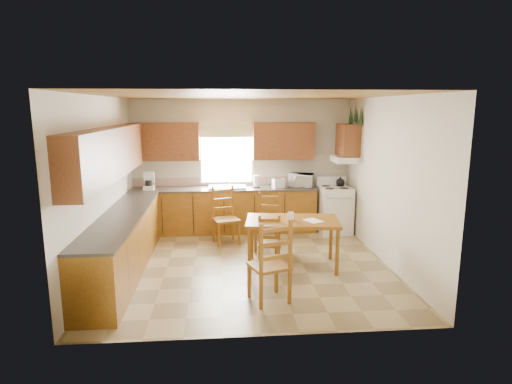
{
  "coord_description": "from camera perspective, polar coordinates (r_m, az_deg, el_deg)",
  "views": [
    {
      "loc": [
        -0.43,
        -6.62,
        2.51
      ],
      "look_at": [
        0.15,
        0.3,
        1.15
      ],
      "focal_mm": 30.0,
      "sensor_mm": 36.0,
      "label": 1
    }
  ],
  "objects": [
    {
      "name": "ceiling",
      "position": [
        6.64,
        -1.1,
        12.71
      ],
      "size": [
        4.5,
        4.5,
        0.0
      ],
      "primitive_type": "plane",
      "color": "brown",
      "rests_on": "floor"
    },
    {
      "name": "toaster",
      "position": [
        8.72,
        2.99,
        1.17
      ],
      "size": [
        0.26,
        0.21,
        0.18
      ],
      "primitive_type": "cube",
      "rotation": [
        0.0,
        0.0,
        0.35
      ],
      "color": "silver",
      "rests_on": "counter_back"
    },
    {
      "name": "table_paper",
      "position": [
        6.78,
        7.67,
        -3.8
      ],
      "size": [
        0.31,
        0.35,
        0.0
      ],
      "primitive_type": "cube",
      "rotation": [
        0.0,
        0.0,
        0.42
      ],
      "color": "white",
      "rests_on": "dining_table"
    },
    {
      "name": "backsplash",
      "position": [
        8.99,
        -4.37,
        1.45
      ],
      "size": [
        3.75,
        0.01,
        0.18
      ],
      "primitive_type": "cube",
      "color": "tan",
      "rests_on": "counter_back"
    },
    {
      "name": "wall_back",
      "position": [
        8.96,
        -2.0,
        3.64
      ],
      "size": [
        4.5,
        4.5,
        0.0
      ],
      "primitive_type": "plane",
      "color": "beige",
      "rests_on": "floor"
    },
    {
      "name": "chair_near_left",
      "position": [
        5.66,
        1.77,
        -9.12
      ],
      "size": [
        0.59,
        0.58,
        1.12
      ],
      "primitive_type": "cube",
      "rotation": [
        0.0,
        0.0,
        3.48
      ],
      "color": "brown",
      "rests_on": "floor"
    },
    {
      "name": "sink_basin",
      "position": [
        8.72,
        -3.86,
        0.68
      ],
      "size": [
        0.75,
        0.45,
        0.04
      ],
      "primitive_type": "cube",
      "color": "silver",
      "rests_on": "counter_back"
    },
    {
      "name": "wall_front",
      "position": [
        4.54,
        0.8,
        -3.74
      ],
      "size": [
        4.5,
        4.5,
        0.0
      ],
      "primitive_type": "plane",
      "color": "beige",
      "rests_on": "floor"
    },
    {
      "name": "upper_cab_back_left",
      "position": [
        8.8,
        -12.15,
        6.57
      ],
      "size": [
        1.41,
        0.33,
        0.75
      ],
      "primitive_type": "cube",
      "color": "brown",
      "rests_on": "wall_back"
    },
    {
      "name": "pine_decal_a",
      "position": [
        8.38,
        13.78,
        9.88
      ],
      "size": [
        0.22,
        0.22,
        0.36
      ],
      "primitive_type": "cone",
      "color": "#19431F",
      "rests_on": "wall_right"
    },
    {
      "name": "counter_back",
      "position": [
        8.72,
        -4.35,
        0.42
      ],
      "size": [
        3.75,
        0.63,
        0.04
      ],
      "primitive_type": "cube",
      "color": "#3E3832",
      "rests_on": "lower_cab_back"
    },
    {
      "name": "wall_left",
      "position": [
        6.97,
        -19.87,
        0.82
      ],
      "size": [
        4.5,
        4.5,
        0.0
      ],
      "primitive_type": "plane",
      "color": "beige",
      "rests_on": "floor"
    },
    {
      "name": "window_valance",
      "position": [
        8.82,
        -3.98,
        8.07
      ],
      "size": [
        1.19,
        0.01,
        0.24
      ],
      "primitive_type": "cube",
      "color": "#54773F",
      "rests_on": "wall_back"
    },
    {
      "name": "lower_cab_back",
      "position": [
        8.82,
        -4.3,
        -2.52
      ],
      "size": [
        3.75,
        0.6,
        0.88
      ],
      "primitive_type": "cube",
      "color": "brown",
      "rests_on": "floor"
    },
    {
      "name": "upper_cab_back_right",
      "position": [
        8.83,
        3.67,
        6.81
      ],
      "size": [
        1.25,
        0.33,
        0.75
      ],
      "primitive_type": "cube",
      "color": "brown",
      "rests_on": "wall_back"
    },
    {
      "name": "stove",
      "position": [
        8.88,
        10.38,
        -2.43
      ],
      "size": [
        0.65,
        0.67,
        0.93
      ],
      "primitive_type": "cube",
      "rotation": [
        0.0,
        0.0,
        0.05
      ],
      "color": "silver",
      "rests_on": "floor"
    },
    {
      "name": "upper_cab_left",
      "position": [
        6.71,
        -19.11,
        4.87
      ],
      "size": [
        0.33,
        3.6,
        0.75
      ],
      "primitive_type": "cube",
      "color": "brown",
      "rests_on": "wall_left"
    },
    {
      "name": "pine_decal_b",
      "position": [
        8.68,
        13.12,
        10.21
      ],
      "size": [
        0.22,
        0.22,
        0.36
      ],
      "primitive_type": "cone",
      "color": "#19431F",
      "rests_on": "wall_right"
    },
    {
      "name": "paper_towel",
      "position": [
        8.73,
        0.02,
        1.41
      ],
      "size": [
        0.12,
        0.12,
        0.25
      ],
      "primitive_type": "cylinder",
      "rotation": [
        0.0,
        0.0,
        -0.09
      ],
      "color": "white",
      "rests_on": "counter_back"
    },
    {
      "name": "dining_table",
      "position": [
        6.92,
        4.84,
        -6.81
      ],
      "size": [
        1.54,
        1.0,
        0.78
      ],
      "primitive_type": "cube",
      "rotation": [
        0.0,
        0.0,
        -0.12
      ],
      "color": "brown",
      "rests_on": "floor"
    },
    {
      "name": "window_pane",
      "position": [
        8.89,
        -3.94,
        4.86
      ],
      "size": [
        1.05,
        0.01,
        1.1
      ],
      "primitive_type": "cube",
      "color": "white",
      "rests_on": "wall_back"
    },
    {
      "name": "wall_right",
      "position": [
        7.24,
        17.02,
        1.37
      ],
      "size": [
        4.5,
        4.5,
        0.0
      ],
      "primitive_type": "plane",
      "color": "beige",
      "rests_on": "floor"
    },
    {
      "name": "range_hood",
      "position": [
        8.69,
        11.73,
        4.31
      ],
      "size": [
        0.44,
        0.62,
        0.12
      ],
      "primitive_type": "cube",
      "color": "silver",
      "rests_on": "wall_right"
    },
    {
      "name": "chair_far_left",
      "position": [
        8.03,
        -4.04,
        -3.21
      ],
      "size": [
        0.55,
        0.54,
        1.07
      ],
      "primitive_type": "cube",
      "rotation": [
        0.0,
        0.0,
        0.29
      ],
      "color": "brown",
      "rests_on": "floor"
    },
    {
      "name": "counter_left",
      "position": [
        6.84,
        -17.51,
        -3.06
      ],
      "size": [
        0.63,
        3.6,
        0.04
      ],
      "primitive_type": "cube",
      "color": "#3E3832",
      "rests_on": "lower_cab_left"
    },
    {
      "name": "window_frame",
      "position": [
        8.89,
        -3.94,
        4.86
      ],
      "size": [
        1.13,
        0.02,
        1.18
      ],
      "primitive_type": "cube",
      "color": "silver",
      "rests_on": "wall_back"
    },
    {
      "name": "chair_far_right",
      "position": [
        7.64,
        1.57,
        -4.12
      ],
      "size": [
        0.53,
        0.51,
        1.02
      ],
      "primitive_type": "cube",
      "rotation": [
        0.0,
        0.0,
        -0.3
      ],
      "color": "brown",
      "rests_on": "floor"
    },
    {
      "name": "pine_decal_c",
      "position": [
        8.99,
        12.48,
        10.0
      ],
      "size": [
        0.22,
        0.22,
        0.36
      ],
      "primitive_type": "cone",
      "color": "#19431F",
      "rests_on": "wall_right"
    },
    {
      "name": "table_card",
      "position": [
        6.81,
        4.66,
        -3.16
      ],
      "size": [
        0.09,
        0.02,
        0.12
      ],
      "primitive_type": "cube",
      "rotation": [
        0.0,
        0.0,
        0.0
      ],
      "color": "white",
      "rests_on": "dining_table"
    },
    {
      "name": "chair_near_right",
      "position": [
        6.91,
        1.78,
        -6.41
      ],
      "size": [
        0.4,
        0.39,
        0.87
      ],
      "primitive_type": "cube",
      "rotation": [
        0.0,
        0.0,
        3.02
      ],
      "color": "brown",
      "rests_on": "floor"
    },
    {
      "name": "floor",
      "position": [
        7.1,
        -1.02,
        -9.64
      ],
      "size": [
        4.5,
        4.5,
        0.0
      ],
      "primitive_type": "plane",
      "color": "#8C7950",
      "rests_on": "ground"
    },
    {
      "name": "microwave",
      "position": [
        8.85,
        6.02,
        1.57
      ],
      "size": [
        0.53,
        0.45,
        0.27
      ],
      "primitive_type": "imported",
      "rotation": [
        0.0,
        0.0,
        -0.31
      ],
      "color": "silver",
      "rests_on": "counter_back"
    },
    {
      "name": "coffeemaker",
      "position": [
        8.77,
        -14.1,
        1.43
      ],
      "size": [
        0.25,
        0.28,
        0.34
      ],
      "primitive_type": "cube",
      "rotation": [
        0.0,
        0.0,
        0.2
      ],
      "color": "silver",
      "rests_on": "counter_back"
    },
    {
      "name": "lower_cab_left",
      "position": [
        6.96,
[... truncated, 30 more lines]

